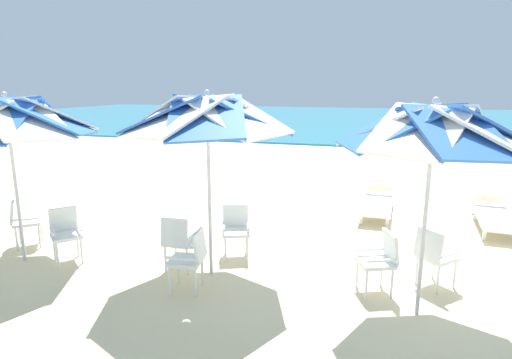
% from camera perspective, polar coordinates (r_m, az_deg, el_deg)
% --- Properties ---
extents(ground_plane, '(80.00, 80.00, 0.00)m').
position_cam_1_polar(ground_plane, '(8.19, 22.89, -8.30)').
color(ground_plane, beige).
extents(sea, '(80.00, 36.00, 0.10)m').
position_cam_1_polar(sea, '(37.94, 19.04, 7.67)').
color(sea, teal).
rests_on(sea, ground).
extents(surf_foam, '(80.00, 0.70, 0.01)m').
position_cam_1_polar(surf_foam, '(19.74, 20.00, 3.66)').
color(surf_foam, white).
rests_on(surf_foam, ground).
extents(beach_umbrella_0, '(2.19, 2.19, 2.65)m').
position_cam_1_polar(beach_umbrella_0, '(5.19, 22.79, 6.26)').
color(beach_umbrella_0, silver).
rests_on(beach_umbrella_0, ground).
extents(plastic_chair_0, '(0.63, 0.63, 0.87)m').
position_cam_1_polar(plastic_chair_0, '(6.42, 22.89, -9.24)').
color(plastic_chair_0, white).
rests_on(plastic_chair_0, ground).
extents(plastic_chair_1, '(0.60, 0.58, 0.87)m').
position_cam_1_polar(plastic_chair_1, '(6.03, 16.42, -10.15)').
color(plastic_chair_1, white).
rests_on(plastic_chair_1, ground).
extents(beach_umbrella_1, '(2.48, 2.48, 2.72)m').
position_cam_1_polar(beach_umbrella_1, '(5.94, -6.56, 8.52)').
color(beach_umbrella_1, silver).
rests_on(beach_umbrella_1, ground).
extents(plastic_chair_2, '(0.57, 0.59, 0.87)m').
position_cam_1_polar(plastic_chair_2, '(7.00, -2.73, -6.47)').
color(plastic_chair_2, white).
rests_on(plastic_chair_2, ground).
extents(plastic_chair_3, '(0.53, 0.51, 0.87)m').
position_cam_1_polar(plastic_chair_3, '(5.91, -8.80, -10.26)').
color(plastic_chair_3, white).
rests_on(plastic_chair_3, ground).
extents(plastic_chair_4, '(0.46, 0.49, 0.87)m').
position_cam_1_polar(plastic_chair_4, '(6.56, -10.42, -7.97)').
color(plastic_chair_4, white).
rests_on(plastic_chair_4, ground).
extents(beach_umbrella_2, '(2.60, 2.60, 2.69)m').
position_cam_1_polar(beach_umbrella_2, '(7.44, -30.54, 7.13)').
color(beach_umbrella_2, silver).
rests_on(beach_umbrella_2, ground).
extents(plastic_chair_5, '(0.63, 0.63, 0.87)m').
position_cam_1_polar(plastic_chair_5, '(8.44, -28.91, -4.73)').
color(plastic_chair_5, white).
rests_on(plastic_chair_5, ground).
extents(plastic_chair_6, '(0.63, 0.63, 0.87)m').
position_cam_1_polar(plastic_chair_6, '(7.46, -24.30, -6.39)').
color(plastic_chair_6, white).
rests_on(plastic_chair_6, ground).
extents(sun_lounger_0, '(0.72, 2.17, 0.62)m').
position_cam_1_polar(sun_lounger_0, '(9.67, 29.38, -4.07)').
color(sun_lounger_0, white).
rests_on(sun_lounger_0, ground).
extents(sun_lounger_1, '(0.67, 2.16, 0.62)m').
position_cam_1_polar(sun_lounger_1, '(9.70, 15.98, -2.87)').
color(sun_lounger_1, white).
rests_on(sun_lounger_1, ground).
extents(beachgoer_seated, '(0.30, 0.93, 0.92)m').
position_cam_1_polar(beachgoer_seated, '(19.41, 30.36, 3.42)').
color(beachgoer_seated, '#2D4CA5').
rests_on(beachgoer_seated, ground).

